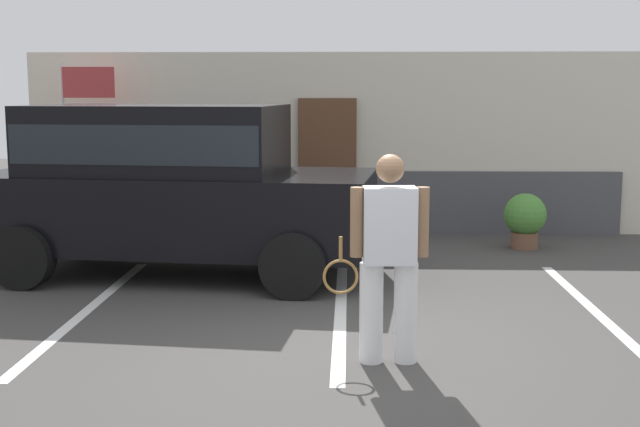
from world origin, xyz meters
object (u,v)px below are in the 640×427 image
at_px(flag_pole, 77,117).
at_px(tennis_player_man, 388,256).
at_px(parked_suv, 171,181).
at_px(potted_plant_by_porch, 525,218).

bearing_deg(flag_pole, tennis_player_man, -52.06).
bearing_deg(flag_pole, parked_suv, -51.52).
height_order(tennis_player_man, flag_pole, flag_pole).
distance_m(tennis_player_man, flag_pole, 7.14).
bearing_deg(potted_plant_by_porch, parked_suv, -158.21).
height_order(parked_suv, tennis_player_man, parked_suv).
relative_size(parked_suv, potted_plant_by_porch, 6.09).
distance_m(parked_suv, flag_pole, 3.12).
relative_size(tennis_player_man, flag_pole, 0.66).
distance_m(potted_plant_by_porch, flag_pole, 6.69).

